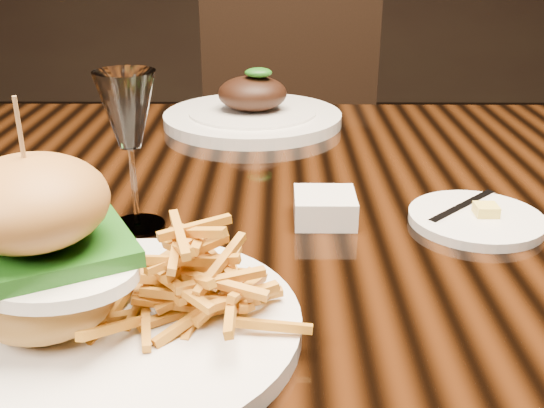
{
  "coord_description": "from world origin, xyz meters",
  "views": [
    {
      "loc": [
        -0.03,
        -0.66,
        1.03
      ],
      "look_at": [
        -0.03,
        -0.15,
        0.81
      ],
      "focal_mm": 42.0,
      "sensor_mm": 36.0,
      "label": 1
    }
  ],
  "objects_px": {
    "dining_table": "(300,262)",
    "wine_glass": "(128,116)",
    "chair_far": "(294,143)",
    "burger_plate": "(111,279)",
    "far_dish": "(253,113)"
  },
  "relations": [
    {
      "from": "dining_table",
      "to": "wine_glass",
      "type": "xyz_separation_m",
      "value": [
        -0.17,
        -0.07,
        0.19
      ]
    },
    {
      "from": "dining_table",
      "to": "chair_far",
      "type": "xyz_separation_m",
      "value": [
        0.01,
        0.89,
        -0.13
      ]
    },
    {
      "from": "dining_table",
      "to": "chair_far",
      "type": "bearing_deg",
      "value": 89.14
    },
    {
      "from": "wine_glass",
      "to": "chair_far",
      "type": "bearing_deg",
      "value": 79.1
    },
    {
      "from": "dining_table",
      "to": "chair_far",
      "type": "relative_size",
      "value": 1.68
    },
    {
      "from": "burger_plate",
      "to": "dining_table",
      "type": "bearing_deg",
      "value": 44.55
    },
    {
      "from": "dining_table",
      "to": "wine_glass",
      "type": "bearing_deg",
      "value": -158.0
    },
    {
      "from": "far_dish",
      "to": "chair_far",
      "type": "xyz_separation_m",
      "value": [
        0.08,
        0.57,
        -0.23
      ]
    },
    {
      "from": "wine_glass",
      "to": "far_dish",
      "type": "xyz_separation_m",
      "value": [
        0.1,
        0.39,
        -0.1
      ]
    },
    {
      "from": "chair_far",
      "to": "dining_table",
      "type": "bearing_deg",
      "value": -95.47
    },
    {
      "from": "wine_glass",
      "to": "far_dish",
      "type": "bearing_deg",
      "value": 75.13
    },
    {
      "from": "wine_glass",
      "to": "far_dish",
      "type": "distance_m",
      "value": 0.42
    },
    {
      "from": "burger_plate",
      "to": "wine_glass",
      "type": "distance_m",
      "value": 0.21
    },
    {
      "from": "dining_table",
      "to": "burger_plate",
      "type": "distance_m",
      "value": 0.33
    },
    {
      "from": "wine_glass",
      "to": "dining_table",
      "type": "bearing_deg",
      "value": 22.0
    }
  ]
}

